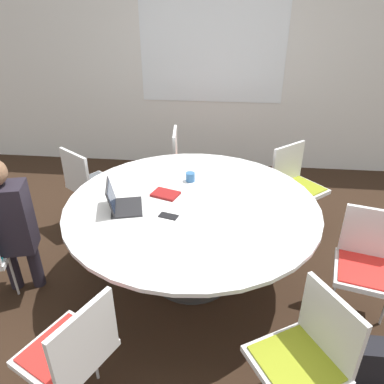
{
  "coord_description": "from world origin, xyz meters",
  "views": [
    {
      "loc": [
        0.27,
        -2.5,
        2.23
      ],
      "look_at": [
        0.0,
        0.0,
        0.84
      ],
      "focal_mm": 35.0,
      "sensor_mm": 36.0,
      "label": 1
    }
  ],
  "objects_px": {
    "person_0": "(7,221)",
    "handbag": "(370,360)",
    "spiral_notebook": "(165,194)",
    "coffee_cup": "(190,177)",
    "chair_4": "(295,181)",
    "chair_5": "(187,161)",
    "cell_phone": "(168,216)",
    "chair_6": "(89,181)",
    "laptop": "(120,203)",
    "chair_2": "(307,352)",
    "chair_3": "(369,259)",
    "chair_1": "(72,349)"
  },
  "relations": [
    {
      "from": "chair_5",
      "to": "person_0",
      "type": "height_order",
      "value": "person_0"
    },
    {
      "from": "chair_5",
      "to": "chair_1",
      "type": "bearing_deg",
      "value": -12.95
    },
    {
      "from": "chair_6",
      "to": "laptop",
      "type": "distance_m",
      "value": 1.08
    },
    {
      "from": "chair_1",
      "to": "spiral_notebook",
      "type": "height_order",
      "value": "chair_1"
    },
    {
      "from": "person_0",
      "to": "chair_2",
      "type": "bearing_deg",
      "value": -34.97
    },
    {
      "from": "handbag",
      "to": "person_0",
      "type": "bearing_deg",
      "value": 169.31
    },
    {
      "from": "chair_5",
      "to": "cell_phone",
      "type": "height_order",
      "value": "chair_5"
    },
    {
      "from": "chair_2",
      "to": "chair_4",
      "type": "height_order",
      "value": "same"
    },
    {
      "from": "chair_6",
      "to": "chair_2",
      "type": "bearing_deg",
      "value": -9.0
    },
    {
      "from": "chair_3",
      "to": "handbag",
      "type": "relative_size",
      "value": 2.38
    },
    {
      "from": "chair_1",
      "to": "chair_2",
      "type": "bearing_deg",
      "value": -58.7
    },
    {
      "from": "chair_4",
      "to": "chair_5",
      "type": "relative_size",
      "value": 1.0
    },
    {
      "from": "handbag",
      "to": "chair_1",
      "type": "bearing_deg",
      "value": -167.18
    },
    {
      "from": "chair_5",
      "to": "laptop",
      "type": "xyz_separation_m",
      "value": [
        -0.33,
        -1.46,
        0.28
      ]
    },
    {
      "from": "cell_phone",
      "to": "handbag",
      "type": "height_order",
      "value": "cell_phone"
    },
    {
      "from": "person_0",
      "to": "spiral_notebook",
      "type": "height_order",
      "value": "person_0"
    },
    {
      "from": "chair_2",
      "to": "coffee_cup",
      "type": "relative_size",
      "value": 10.91
    },
    {
      "from": "chair_2",
      "to": "handbag",
      "type": "distance_m",
      "value": 0.68
    },
    {
      "from": "chair_2",
      "to": "spiral_notebook",
      "type": "height_order",
      "value": "chair_2"
    },
    {
      "from": "chair_3",
      "to": "laptop",
      "type": "xyz_separation_m",
      "value": [
        -1.83,
        0.13,
        0.28
      ]
    },
    {
      "from": "chair_5",
      "to": "coffee_cup",
      "type": "relative_size",
      "value": 10.91
    },
    {
      "from": "handbag",
      "to": "chair_2",
      "type": "bearing_deg",
      "value": -150.21
    },
    {
      "from": "laptop",
      "to": "cell_phone",
      "type": "bearing_deg",
      "value": -115.31
    },
    {
      "from": "chair_6",
      "to": "cell_phone",
      "type": "xyz_separation_m",
      "value": [
        0.97,
        -0.93,
        0.23
      ]
    },
    {
      "from": "chair_3",
      "to": "laptop",
      "type": "height_order",
      "value": "laptop"
    },
    {
      "from": "person_0",
      "to": "chair_4",
      "type": "bearing_deg",
      "value": 14.25
    },
    {
      "from": "person_0",
      "to": "handbag",
      "type": "relative_size",
      "value": 3.36
    },
    {
      "from": "chair_6",
      "to": "chair_3",
      "type": "bearing_deg",
      "value": 13.37
    },
    {
      "from": "chair_4",
      "to": "coffee_cup",
      "type": "height_order",
      "value": "chair_4"
    },
    {
      "from": "person_0",
      "to": "cell_phone",
      "type": "distance_m",
      "value": 1.2
    },
    {
      "from": "spiral_notebook",
      "to": "laptop",
      "type": "bearing_deg",
      "value": -140.96
    },
    {
      "from": "person_0",
      "to": "chair_3",
      "type": "bearing_deg",
      "value": -13.19
    },
    {
      "from": "spiral_notebook",
      "to": "coffee_cup",
      "type": "xyz_separation_m",
      "value": [
        0.17,
        0.27,
        0.03
      ]
    },
    {
      "from": "chair_2",
      "to": "cell_phone",
      "type": "bearing_deg",
      "value": 14.01
    },
    {
      "from": "chair_2",
      "to": "laptop",
      "type": "relative_size",
      "value": 2.54
    },
    {
      "from": "laptop",
      "to": "handbag",
      "type": "distance_m",
      "value": 2.0
    },
    {
      "from": "coffee_cup",
      "to": "handbag",
      "type": "bearing_deg",
      "value": -43.1
    },
    {
      "from": "chair_3",
      "to": "chair_5",
      "type": "relative_size",
      "value": 1.0
    },
    {
      "from": "chair_1",
      "to": "person_0",
      "type": "bearing_deg",
      "value": 68.99
    },
    {
      "from": "laptop",
      "to": "cell_phone",
      "type": "relative_size",
      "value": 2.2
    },
    {
      "from": "cell_phone",
      "to": "handbag",
      "type": "xyz_separation_m",
      "value": [
        1.38,
        -0.62,
        -0.61
      ]
    },
    {
      "from": "chair_1",
      "to": "coffee_cup",
      "type": "xyz_separation_m",
      "value": [
        0.47,
        1.6,
        0.27
      ]
    },
    {
      "from": "chair_2",
      "to": "chair_1",
      "type": "bearing_deg",
      "value": 64.52
    },
    {
      "from": "chair_1",
      "to": "chair_2",
      "type": "height_order",
      "value": "same"
    },
    {
      "from": "chair_3",
      "to": "chair_5",
      "type": "height_order",
      "value": "same"
    },
    {
      "from": "chair_4",
      "to": "handbag",
      "type": "xyz_separation_m",
      "value": [
        0.28,
        -1.76,
        -0.37
      ]
    },
    {
      "from": "chair_1",
      "to": "coffee_cup",
      "type": "bearing_deg",
      "value": 9.73
    },
    {
      "from": "laptop",
      "to": "chair_4",
      "type": "bearing_deg",
      "value": -68.78
    },
    {
      "from": "chair_2",
      "to": "chair_6",
      "type": "xyz_separation_m",
      "value": [
        -1.86,
        1.82,
        0.0
      ]
    },
    {
      "from": "laptop",
      "to": "cell_phone",
      "type": "xyz_separation_m",
      "value": [
        0.38,
        -0.07,
        -0.05
      ]
    }
  ]
}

